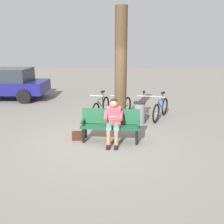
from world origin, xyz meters
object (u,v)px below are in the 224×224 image
handbag (78,136)px  parked_car (3,83)px  bench (111,123)px  bicycle_red (101,108)px  bicycle_purple (143,108)px  person_reading (113,119)px  bicycle_black (122,108)px  tree_trunk (121,68)px  litter_bin (139,113)px  bicycle_blue (161,109)px

handbag → parked_car: parked_car is taller
bench → bicycle_red: (0.67, -2.08, -0.15)m
bicycle_purple → bicycle_red: same height
person_reading → bicycle_black: bearing=-92.3°
bench → parked_car: bearing=-39.5°
handbag → parked_car: size_ratio=0.07×
tree_trunk → litter_bin: 1.59m
bench → bicycle_purple: 2.43m
bicycle_purple → parked_car: size_ratio=0.38×
bicycle_blue → bicycle_black: (1.38, 0.07, 0.00)m
bench → parked_car: parked_car is taller
bicycle_red → tree_trunk: bearing=61.2°
bench → person_reading: (-0.10, 0.16, 0.16)m
tree_trunk → bicycle_black: size_ratio=2.27×
person_reading → tree_trunk: tree_trunk is taller
handbag → bicycle_purple: bicycle_purple is taller
handbag → bicycle_blue: bearing=-135.3°
litter_bin → bicycle_black: bearing=-43.0°
bicycle_blue → bicycle_purple: (0.61, -0.06, 0.00)m
handbag → litter_bin: bearing=-134.5°
bicycle_blue → bicycle_purple: bearing=-76.2°
bicycle_blue → bicycle_red: bearing=-66.8°
litter_bin → bicycle_purple: size_ratio=0.44×
bicycle_blue → parked_car: 7.64m
bicycle_blue → tree_trunk: bearing=-41.5°
tree_trunk → parked_car: size_ratio=0.84×
parked_car → bicycle_red: bearing=149.0°
bench → tree_trunk: (-0.10, -1.46, 1.33)m
bench → handbag: bench is taller
litter_bin → bicycle_black: size_ratio=0.46×
bicycle_black → litter_bin: bearing=64.9°
handbag → tree_trunk: size_ratio=0.08×
litter_bin → parked_car: 7.18m
handbag → tree_trunk: bearing=-122.4°
bench → litter_bin: 1.70m
tree_trunk → bicycle_red: size_ratio=2.21×
tree_trunk → bicycle_purple: 1.84m
bicycle_purple → bicycle_black: size_ratio=1.04×
person_reading → tree_trunk: bearing=-93.0°
handbag → parked_car: bearing=-41.9°
litter_bin → bicycle_red: 1.50m
litter_bin → bicycle_purple: bearing=-99.3°
tree_trunk → bicycle_blue: (-1.35, -0.74, -1.48)m
litter_bin → bicycle_black: 0.89m
litter_bin → bicycle_blue: (-0.73, -0.68, -0.01)m
bicycle_blue → bicycle_black: 1.38m
bicycle_red → parked_car: (5.20, -2.26, 0.41)m
litter_bin → parked_car: size_ratio=0.17×
bicycle_black → person_reading: bearing=18.6°
tree_trunk → bicycle_black: 1.63m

